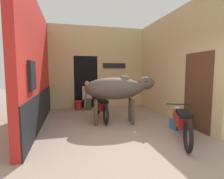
% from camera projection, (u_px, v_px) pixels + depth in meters
% --- Properties ---
extents(ground_plane, '(30.00, 30.00, 0.00)m').
position_uv_depth(ground_plane, '(136.00, 151.00, 3.51)').
color(ground_plane, gray).
extents(wall_left_shopfront, '(0.25, 4.60, 3.58)m').
position_uv_depth(wall_left_shopfront, '(36.00, 67.00, 5.03)').
color(wall_left_shopfront, red).
rests_on(wall_left_shopfront, ground_plane).
extents(wall_back_with_doorway, '(4.20, 0.93, 3.58)m').
position_uv_depth(wall_back_with_doorway, '(93.00, 73.00, 8.00)').
color(wall_back_with_doorway, '#D1BC84').
rests_on(wall_back_with_doorway, ground_plane).
extents(wall_right_with_door, '(0.22, 4.60, 3.58)m').
position_uv_depth(wall_right_with_door, '(172.00, 67.00, 6.03)').
color(wall_right_with_door, '#D1BC84').
rests_on(wall_right_with_door, ground_plane).
extents(cow, '(2.20, 0.94, 1.50)m').
position_uv_depth(cow, '(117.00, 89.00, 5.31)').
color(cow, '#4C4238').
rests_on(cow, ground_plane).
extents(motorcycle_near, '(0.97, 1.85, 0.75)m').
position_uv_depth(motorcycle_near, '(182.00, 121.00, 4.10)').
color(motorcycle_near, black).
rests_on(motorcycle_near, ground_plane).
extents(motorcycle_far, '(0.58, 2.03, 0.74)m').
position_uv_depth(motorcycle_far, '(102.00, 106.00, 5.92)').
color(motorcycle_far, black).
rests_on(motorcycle_far, ground_plane).
extents(shopkeeper_seated, '(0.40, 0.34, 1.21)m').
position_uv_depth(shopkeeper_seated, '(87.00, 95.00, 7.37)').
color(shopkeeper_seated, brown).
rests_on(shopkeeper_seated, ground_plane).
extents(plastic_stool, '(0.37, 0.37, 0.38)m').
position_uv_depth(plastic_stool, '(79.00, 105.00, 7.30)').
color(plastic_stool, red).
rests_on(plastic_stool, ground_plane).
extents(crate, '(0.44, 0.32, 0.28)m').
position_uv_depth(crate, '(179.00, 124.00, 4.87)').
color(crate, teal).
rests_on(crate, ground_plane).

